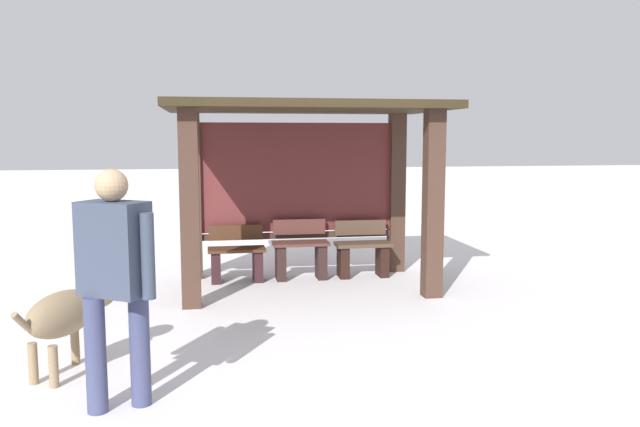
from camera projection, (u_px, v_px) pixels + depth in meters
The scene contains 7 objects.
ground_plane at pixel (306, 287), 7.96m from camera, with size 60.00×60.00×0.00m, color white.
bus_shelter at pixel (303, 151), 7.93m from camera, with size 3.33×2.04×2.28m.
bench_left_inside at pixel (237, 258), 8.23m from camera, with size 0.74×0.37×0.72m.
bench_center_inside at pixel (301, 254), 8.37m from camera, with size 0.74×0.35×0.78m.
bench_right_inside at pixel (363, 253), 8.51m from camera, with size 0.74×0.35×0.75m.
person_walking at pixel (115, 270), 4.28m from camera, with size 0.59×0.46×1.66m.
dog at pixel (70, 312), 5.02m from camera, with size 0.67×0.96×0.70m.
Camera 1 is at (-1.15, -7.71, 1.87)m, focal length 35.60 mm.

